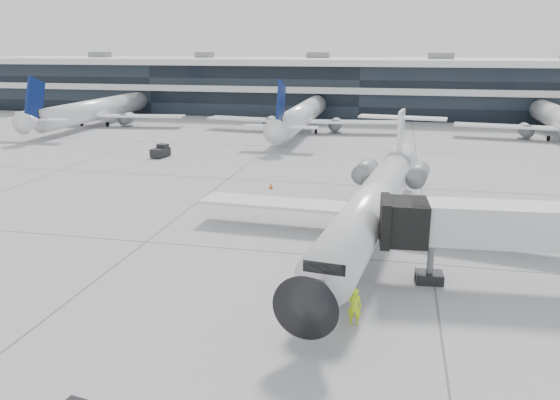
# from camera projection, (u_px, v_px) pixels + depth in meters

# --- Properties ---
(ground) EXTENTS (220.00, 220.00, 0.00)m
(ground) POSITION_uv_depth(u_px,v_px,m) (281.00, 253.00, 37.41)
(ground) COLOR gray
(ground) RESTS_ON ground
(terminal) EXTENTS (170.00, 22.00, 10.00)m
(terminal) POSITION_uv_depth(u_px,v_px,m) (363.00, 89.00, 113.20)
(terminal) COLOR black
(terminal) RESTS_ON ground
(bg_jet_left) EXTENTS (32.00, 40.00, 9.60)m
(bg_jet_left) POSITION_uv_depth(u_px,v_px,m) (101.00, 125.00, 98.24)
(bg_jet_left) COLOR white
(bg_jet_left) RESTS_ON ground
(bg_jet_center) EXTENTS (32.00, 40.00, 9.60)m
(bg_jet_center) POSITION_uv_depth(u_px,v_px,m) (303.00, 131.00, 90.77)
(bg_jet_center) COLOR white
(bg_jet_center) RESTS_ON ground
(regional_jet) EXTENTS (27.30, 34.08, 7.87)m
(regional_jet) POSITION_uv_depth(u_px,v_px,m) (375.00, 201.00, 39.94)
(regional_jet) COLOR white
(regional_jet) RESTS_ON ground
(jet_bridge) EXTENTS (16.16, 4.14, 5.19)m
(jet_bridge) POSITION_uv_depth(u_px,v_px,m) (540.00, 227.00, 30.86)
(jet_bridge) COLOR silver
(jet_bridge) RESTS_ON ground
(ramp_worker) EXTENTS (0.74, 0.49, 2.00)m
(ramp_worker) POSITION_uv_depth(u_px,v_px,m) (354.00, 306.00, 27.52)
(ramp_worker) COLOR #CFFB1A
(ramp_worker) RESTS_ON ground
(traffic_cone) EXTENTS (0.49, 0.49, 0.62)m
(traffic_cone) POSITION_uv_depth(u_px,v_px,m) (271.00, 186.00, 54.03)
(traffic_cone) COLOR #DB540B
(traffic_cone) RESTS_ON ground
(far_tug) EXTENTS (1.95, 2.76, 1.61)m
(far_tug) POSITION_uv_depth(u_px,v_px,m) (161.00, 151.00, 69.43)
(far_tug) COLOR black
(far_tug) RESTS_ON ground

